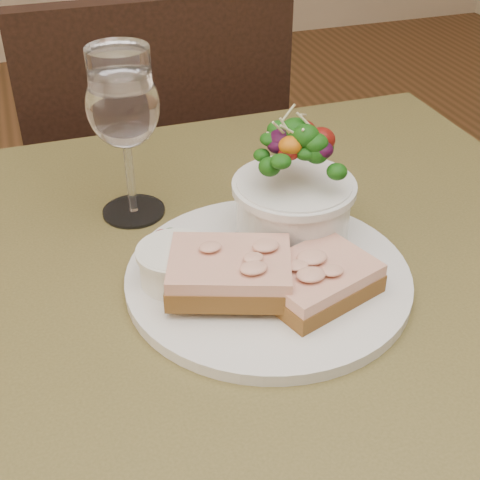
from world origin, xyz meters
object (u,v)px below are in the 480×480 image
object	(u,v)px
cafe_table	(253,375)
dinner_plate	(268,277)
chair_far	(155,271)
salad_bowl	(294,184)
sandwich_back	(230,272)
wine_glass	(123,111)
ramekin	(175,263)
sandwich_front	(317,279)

from	to	relation	value
cafe_table	dinner_plate	distance (m)	0.11
chair_far	salad_bowl	distance (m)	0.80
sandwich_back	wine_glass	size ratio (longest dim) A/B	0.76
ramekin	cafe_table	bearing A→B (deg)	-28.04
sandwich_back	salad_bowl	world-z (taller)	salad_bowl
dinner_plate	wine_glass	bearing A→B (deg)	120.66
cafe_table	sandwich_back	distance (m)	0.14
sandwich_front	sandwich_back	bearing A→B (deg)	142.34
ramekin	sandwich_back	bearing A→B (deg)	-37.76
sandwich_back	wine_glass	distance (m)	0.21
sandwich_front	ramekin	size ratio (longest dim) A/B	1.84
dinner_plate	sandwich_back	size ratio (longest dim) A/B	2.08
cafe_table	ramekin	xyz separation A→B (m)	(-0.07, 0.04, 0.13)
chair_far	sandwich_back	world-z (taller)	chair_far
chair_far	ramekin	size ratio (longest dim) A/B	13.55
wine_glass	sandwich_back	bearing A→B (deg)	-73.48
salad_bowl	ramekin	bearing A→B (deg)	-163.62
cafe_table	sandwich_back	world-z (taller)	sandwich_back
cafe_table	wine_glass	xyz separation A→B (m)	(-0.08, 0.19, 0.22)
dinner_plate	salad_bowl	xyz separation A→B (m)	(0.05, 0.05, 0.07)
cafe_table	dinner_plate	world-z (taller)	dinner_plate
dinner_plate	sandwich_back	xyz separation A→B (m)	(-0.04, -0.02, 0.03)
chair_far	sandwich_front	size ratio (longest dim) A/B	7.37
salad_bowl	wine_glass	distance (m)	0.19
chair_far	wine_glass	bearing A→B (deg)	78.30
sandwich_front	wine_glass	xyz separation A→B (m)	(-0.13, 0.21, 0.10)
cafe_table	sandwich_front	xyz separation A→B (m)	(0.05, -0.02, 0.13)
chair_far	dinner_plate	world-z (taller)	chair_far
sandwich_front	wine_glass	size ratio (longest dim) A/B	0.70
salad_bowl	wine_glass	bearing A→B (deg)	142.54
sandwich_back	salad_bowl	size ratio (longest dim) A/B	1.04
chair_far	sandwich_front	xyz separation A→B (m)	(0.03, -0.70, 0.48)
dinner_plate	ramekin	world-z (taller)	ramekin
dinner_plate	ramekin	bearing A→B (deg)	169.79
sandwich_back	sandwich_front	bearing A→B (deg)	1.10
dinner_plate	salad_bowl	distance (m)	0.10
dinner_plate	cafe_table	bearing A→B (deg)	-137.03
chair_far	sandwich_front	world-z (taller)	chair_far
sandwich_back	ramekin	world-z (taller)	sandwich_back
chair_far	sandwich_front	bearing A→B (deg)	92.32
ramekin	salad_bowl	world-z (taller)	salad_bowl
ramekin	wine_glass	bearing A→B (deg)	94.49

